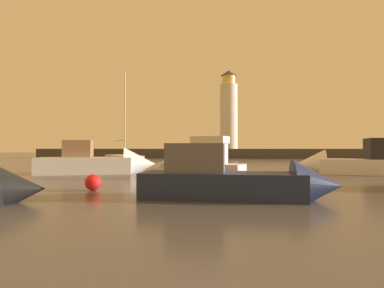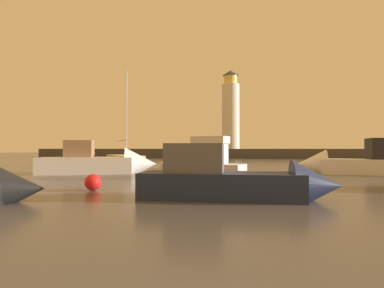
{
  "view_description": "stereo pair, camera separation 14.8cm",
  "coord_description": "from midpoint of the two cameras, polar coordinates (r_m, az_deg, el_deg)",
  "views": [
    {
      "loc": [
        0.33,
        -1.62,
        2.09
      ],
      "look_at": [
        -1.9,
        16.47,
        2.34
      ],
      "focal_mm": 29.1,
      "sensor_mm": 36.0,
      "label": 1
    },
    {
      "loc": [
        0.47,
        -1.6,
        2.09
      ],
      "look_at": [
        -1.9,
        16.47,
        2.34
      ],
      "focal_mm": 29.1,
      "sensor_mm": 36.0,
      "label": 2
    }
  ],
  "objects": [
    {
      "name": "motorboat_2",
      "position": [
        13.05,
        9.06,
        -6.63
      ],
      "size": [
        8.13,
        2.2,
        2.72
      ],
      "color": "#1E284C",
      "rests_on": "ground_plane"
    },
    {
      "name": "ground_plane",
      "position": [
        33.92,
        6.34,
        -4.31
      ],
      "size": [
        220.0,
        220.0,
        0.0
      ],
      "primitive_type": "plane",
      "color": "#4C4742"
    },
    {
      "name": "motorboat_0",
      "position": [
        21.84,
        -0.34,
        -4.04
      ],
      "size": [
        7.33,
        4.16,
        3.33
      ],
      "color": "silver",
      "rests_on": "ground_plane"
    },
    {
      "name": "breakwater",
      "position": [
        66.12,
        6.67,
        -1.74
      ],
      "size": [
        84.66,
        4.27,
        1.98
      ],
      "primitive_type": "cube",
      "color": "#423F3D",
      "rests_on": "ground_plane"
    },
    {
      "name": "mooring_buoy",
      "position": [
        16.2,
        -17.9,
        -6.71
      ],
      "size": [
        0.81,
        0.81,
        0.81
      ],
      "primitive_type": "sphere",
      "color": "red",
      "rests_on": "ground_plane"
    },
    {
      "name": "motorboat_1",
      "position": [
        26.95,
        -15.68,
        -3.42
      ],
      "size": [
        9.87,
        5.57,
        3.41
      ],
      "color": "white",
      "rests_on": "ground_plane"
    },
    {
      "name": "motorboat_4",
      "position": [
        28.5,
        26.42,
        -3.17
      ],
      "size": [
        9.21,
        3.81,
        3.54
      ],
      "color": "white",
      "rests_on": "ground_plane"
    },
    {
      "name": "lighthouse",
      "position": [
        66.56,
        6.7,
        5.91
      ],
      "size": [
        3.65,
        3.65,
        16.62
      ],
      "color": "silver",
      "rests_on": "breakwater"
    },
    {
      "name": "sailboat_moored",
      "position": [
        38.98,
        -12.64,
        -2.87
      ],
      "size": [
        7.05,
        8.61,
        11.41
      ],
      "color": "beige",
      "rests_on": "ground_plane"
    }
  ]
}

